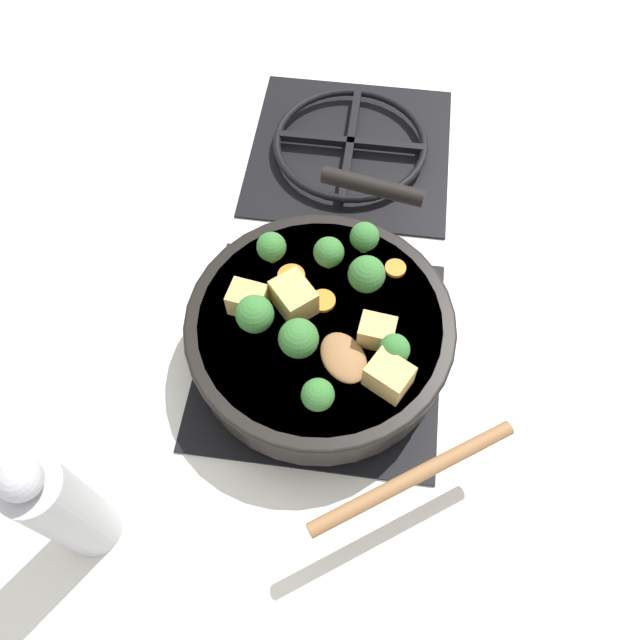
% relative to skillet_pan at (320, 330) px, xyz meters
% --- Properties ---
extents(ground_plane, '(2.40, 2.40, 0.00)m').
position_rel_skillet_pan_xyz_m(ground_plane, '(-0.00, -0.00, -0.06)').
color(ground_plane, silver).
extents(front_burner_grate, '(0.31, 0.31, 0.03)m').
position_rel_skillet_pan_xyz_m(front_burner_grate, '(-0.00, -0.00, -0.05)').
color(front_burner_grate, black).
rests_on(front_burner_grate, ground_plane).
extents(rear_burner_grate, '(0.31, 0.31, 0.03)m').
position_rel_skillet_pan_xyz_m(rear_burner_grate, '(-0.00, 0.36, -0.05)').
color(rear_burner_grate, black).
rests_on(rear_burner_grate, ground_plane).
extents(skillet_pan, '(0.32, 0.41, 0.06)m').
position_rel_skillet_pan_xyz_m(skillet_pan, '(0.00, 0.00, 0.00)').
color(skillet_pan, black).
rests_on(skillet_pan, front_burner_grate).
extents(wooden_spoon, '(0.23, 0.24, 0.02)m').
position_rel_skillet_pan_xyz_m(wooden_spoon, '(0.08, -0.12, 0.03)').
color(wooden_spoon, olive).
rests_on(wooden_spoon, skillet_pan).
extents(tofu_cube_center_large, '(0.06, 0.05, 0.04)m').
position_rel_skillet_pan_xyz_m(tofu_cube_center_large, '(0.08, -0.07, 0.04)').
color(tofu_cube_center_large, tan).
rests_on(tofu_cube_center_large, skillet_pan).
extents(tofu_cube_near_handle, '(0.04, 0.04, 0.03)m').
position_rel_skillet_pan_xyz_m(tofu_cube_near_handle, '(0.07, -0.02, 0.04)').
color(tofu_cube_near_handle, tan).
rests_on(tofu_cube_near_handle, skillet_pan).
extents(tofu_cube_east_chunk, '(0.06, 0.06, 0.04)m').
position_rel_skillet_pan_xyz_m(tofu_cube_east_chunk, '(-0.03, 0.01, 0.05)').
color(tofu_cube_east_chunk, tan).
rests_on(tofu_cube_east_chunk, skillet_pan).
extents(tofu_cube_west_chunk, '(0.05, 0.04, 0.03)m').
position_rel_skillet_pan_xyz_m(tofu_cube_west_chunk, '(-0.09, 0.00, 0.04)').
color(tofu_cube_west_chunk, tan).
rests_on(tofu_cube_west_chunk, skillet_pan).
extents(broccoli_floret_near_spoon, '(0.05, 0.05, 0.05)m').
position_rel_skillet_pan_xyz_m(broccoli_floret_near_spoon, '(-0.02, -0.04, 0.06)').
color(broccoli_floret_near_spoon, '#709956').
rests_on(broccoli_floret_near_spoon, skillet_pan).
extents(broccoli_floret_center_top, '(0.04, 0.04, 0.04)m').
position_rel_skillet_pan_xyz_m(broccoli_floret_center_top, '(-0.07, 0.08, 0.05)').
color(broccoli_floret_center_top, '#709956').
rests_on(broccoli_floret_center_top, skillet_pan).
extents(broccoli_floret_east_rim, '(0.04, 0.04, 0.05)m').
position_rel_skillet_pan_xyz_m(broccoli_floret_east_rim, '(-0.07, -0.02, 0.05)').
color(broccoli_floret_east_rim, '#709956').
rests_on(broccoli_floret_east_rim, skillet_pan).
extents(broccoli_floret_west_rim, '(0.04, 0.04, 0.04)m').
position_rel_skillet_pan_xyz_m(broccoli_floret_west_rim, '(0.04, 0.11, 0.05)').
color(broccoli_floret_west_rim, '#709956').
rests_on(broccoli_floret_west_rim, skillet_pan).
extents(broccoli_floret_north_edge, '(0.04, 0.04, 0.05)m').
position_rel_skillet_pan_xyz_m(broccoli_floret_north_edge, '(0.00, 0.08, 0.05)').
color(broccoli_floret_north_edge, '#709956').
rests_on(broccoli_floret_north_edge, skillet_pan).
extents(broccoli_floret_south_cluster, '(0.04, 0.04, 0.04)m').
position_rel_skillet_pan_xyz_m(broccoli_floret_south_cluster, '(0.01, -0.11, 0.05)').
color(broccoli_floret_south_cluster, '#709956').
rests_on(broccoli_floret_south_cluster, skillet_pan).
extents(broccoli_floret_mid_floret, '(0.04, 0.04, 0.05)m').
position_rel_skillet_pan_xyz_m(broccoli_floret_mid_floret, '(0.05, 0.05, 0.05)').
color(broccoli_floret_mid_floret, '#709956').
rests_on(broccoli_floret_mid_floret, skillet_pan).
extents(broccoli_floret_small_inner, '(0.04, 0.04, 0.04)m').
position_rel_skillet_pan_xyz_m(broccoli_floret_small_inner, '(0.09, -0.04, 0.05)').
color(broccoli_floret_small_inner, '#709956').
rests_on(broccoli_floret_small_inner, skillet_pan).
extents(carrot_slice_orange_thin, '(0.03, 0.03, 0.01)m').
position_rel_skillet_pan_xyz_m(carrot_slice_orange_thin, '(-0.01, 0.02, 0.03)').
color(carrot_slice_orange_thin, orange).
rests_on(carrot_slice_orange_thin, skillet_pan).
extents(carrot_slice_near_center, '(0.03, 0.03, 0.01)m').
position_rel_skillet_pan_xyz_m(carrot_slice_near_center, '(0.08, 0.08, 0.03)').
color(carrot_slice_near_center, orange).
rests_on(carrot_slice_near_center, skillet_pan).
extents(carrot_slice_edge_slice, '(0.03, 0.03, 0.01)m').
position_rel_skillet_pan_xyz_m(carrot_slice_edge_slice, '(-0.04, 0.05, 0.03)').
color(carrot_slice_edge_slice, orange).
rests_on(carrot_slice_edge_slice, skillet_pan).
extents(pepper_mill, '(0.06, 0.06, 0.22)m').
position_rel_skillet_pan_xyz_m(pepper_mill, '(-0.22, -0.25, 0.04)').
color(pepper_mill, '#B2B2B7').
rests_on(pepper_mill, ground_plane).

